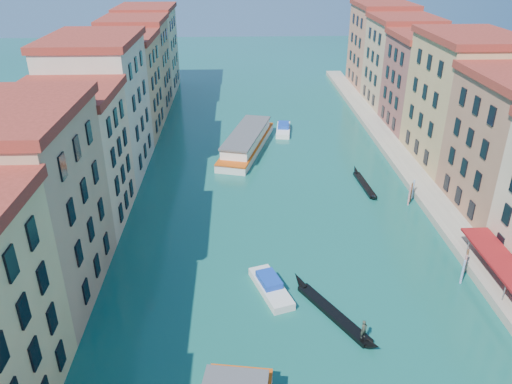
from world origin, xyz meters
TOP-DOWN VIEW (x-y plane):
  - left_bank_palazzos at (-26.00, 64.68)m, footprint 12.80×128.40m
  - right_bank_palazzos at (30.00, 65.00)m, footprint 12.80×128.40m
  - quay at (22.00, 65.00)m, footprint 4.00×140.00m
  - vaporetto_far at (-3.55, 79.07)m, footprint 10.83×23.02m
  - gondola_fore at (3.85, 34.38)m, footprint 7.37×11.96m
  - gondola_far at (13.80, 63.44)m, footprint 1.66×11.34m
  - motorboat_mid at (-2.02, 38.50)m, footprint 4.52×7.70m
  - motorboat_far at (3.75, 87.83)m, footprint 3.45×8.21m

SIDE VIEW (x-z plane):
  - gondola_far at x=13.80m, z-range -0.47..1.13m
  - gondola_fore at x=3.85m, z-range -0.87..1.76m
  - quay at x=22.00m, z-range 0.00..1.00m
  - motorboat_mid at x=-2.02m, z-range -0.17..1.35m
  - motorboat_far at x=3.75m, z-range -0.18..1.47m
  - vaporetto_far at x=-3.55m, z-range -0.17..3.18m
  - left_bank_palazzos at x=-26.00m, z-range -0.79..20.21m
  - right_bank_palazzos at x=30.00m, z-range -0.75..20.25m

